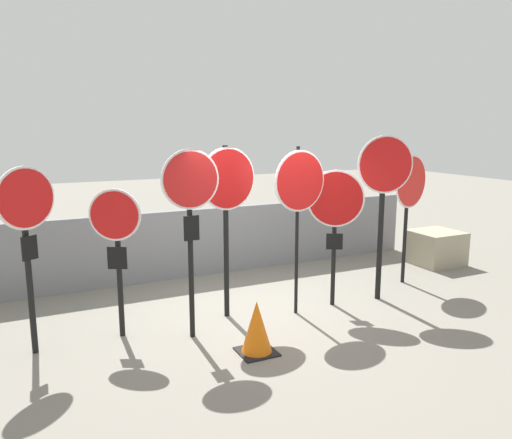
{
  "coord_description": "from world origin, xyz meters",
  "views": [
    {
      "loc": [
        -3.16,
        -6.42,
        2.81
      ],
      "look_at": [
        -0.09,
        0.0,
        1.47
      ],
      "focal_mm": 35.0,
      "sensor_mm": 36.0,
      "label": 1
    }
  ],
  "objects_px": {
    "stop_sign_1": "(116,234)",
    "storage_crate": "(435,247)",
    "stop_sign_5": "(335,209)",
    "stop_sign_0": "(27,222)",
    "stop_sign_6": "(384,185)",
    "stop_sign_7": "(410,190)",
    "stop_sign_2": "(191,203)",
    "stop_sign_3": "(227,195)",
    "traffic_cone_0": "(257,327)",
    "stop_sign_4": "(300,189)"
  },
  "relations": [
    {
      "from": "stop_sign_1",
      "to": "storage_crate",
      "type": "height_order",
      "value": "stop_sign_1"
    },
    {
      "from": "stop_sign_5",
      "to": "stop_sign_0",
      "type": "bearing_deg",
      "value": -153.38
    },
    {
      "from": "stop_sign_0",
      "to": "stop_sign_6",
      "type": "bearing_deg",
      "value": -33.93
    },
    {
      "from": "stop_sign_7",
      "to": "stop_sign_2",
      "type": "bearing_deg",
      "value": 172.08
    },
    {
      "from": "stop_sign_2",
      "to": "stop_sign_3",
      "type": "distance_m",
      "value": 0.86
    },
    {
      "from": "traffic_cone_0",
      "to": "stop_sign_5",
      "type": "bearing_deg",
      "value": 28.53
    },
    {
      "from": "stop_sign_3",
      "to": "stop_sign_2",
      "type": "bearing_deg",
      "value": -154.22
    },
    {
      "from": "stop_sign_0",
      "to": "traffic_cone_0",
      "type": "relative_size",
      "value": 3.46
    },
    {
      "from": "stop_sign_0",
      "to": "stop_sign_5",
      "type": "bearing_deg",
      "value": -33.4
    },
    {
      "from": "stop_sign_1",
      "to": "stop_sign_2",
      "type": "height_order",
      "value": "stop_sign_2"
    },
    {
      "from": "stop_sign_5",
      "to": "stop_sign_6",
      "type": "relative_size",
      "value": 0.81
    },
    {
      "from": "stop_sign_5",
      "to": "storage_crate",
      "type": "relative_size",
      "value": 2.27
    },
    {
      "from": "storage_crate",
      "to": "stop_sign_6",
      "type": "bearing_deg",
      "value": -153.25
    },
    {
      "from": "stop_sign_0",
      "to": "stop_sign_2",
      "type": "bearing_deg",
      "value": -42.58
    },
    {
      "from": "storage_crate",
      "to": "stop_sign_7",
      "type": "bearing_deg",
      "value": -153.05
    },
    {
      "from": "stop_sign_3",
      "to": "storage_crate",
      "type": "xyz_separation_m",
      "value": [
        4.97,
        0.88,
        -1.49
      ]
    },
    {
      "from": "stop_sign_4",
      "to": "stop_sign_7",
      "type": "relative_size",
      "value": 1.09
    },
    {
      "from": "stop_sign_4",
      "to": "stop_sign_6",
      "type": "height_order",
      "value": "stop_sign_6"
    },
    {
      "from": "stop_sign_2",
      "to": "traffic_cone_0",
      "type": "distance_m",
      "value": 1.78
    },
    {
      "from": "stop_sign_7",
      "to": "stop_sign_0",
      "type": "bearing_deg",
      "value": 165.81
    },
    {
      "from": "stop_sign_7",
      "to": "stop_sign_6",
      "type": "bearing_deg",
      "value": -169.91
    },
    {
      "from": "stop_sign_6",
      "to": "stop_sign_7",
      "type": "xyz_separation_m",
      "value": [
        1.01,
        0.5,
        -0.18
      ]
    },
    {
      "from": "stop_sign_6",
      "to": "storage_crate",
      "type": "distance_m",
      "value": 3.16
    },
    {
      "from": "stop_sign_2",
      "to": "storage_crate",
      "type": "height_order",
      "value": "stop_sign_2"
    },
    {
      "from": "stop_sign_0",
      "to": "stop_sign_4",
      "type": "xyz_separation_m",
      "value": [
        3.62,
        -0.25,
        0.22
      ]
    },
    {
      "from": "stop_sign_0",
      "to": "stop_sign_6",
      "type": "height_order",
      "value": "stop_sign_6"
    },
    {
      "from": "stop_sign_1",
      "to": "storage_crate",
      "type": "relative_size",
      "value": 2.13
    },
    {
      "from": "stop_sign_3",
      "to": "stop_sign_4",
      "type": "relative_size",
      "value": 1.01
    },
    {
      "from": "stop_sign_0",
      "to": "stop_sign_3",
      "type": "distance_m",
      "value": 2.63
    },
    {
      "from": "stop_sign_0",
      "to": "stop_sign_2",
      "type": "distance_m",
      "value": 1.96
    },
    {
      "from": "stop_sign_2",
      "to": "storage_crate",
      "type": "distance_m",
      "value": 6.04
    },
    {
      "from": "stop_sign_0",
      "to": "storage_crate",
      "type": "distance_m",
      "value": 7.78
    },
    {
      "from": "stop_sign_4",
      "to": "storage_crate",
      "type": "distance_m",
      "value": 4.45
    },
    {
      "from": "stop_sign_4",
      "to": "stop_sign_6",
      "type": "distance_m",
      "value": 1.52
    },
    {
      "from": "stop_sign_7",
      "to": "stop_sign_1",
      "type": "bearing_deg",
      "value": 165.69
    },
    {
      "from": "stop_sign_4",
      "to": "storage_crate",
      "type": "bearing_deg",
      "value": 8.82
    },
    {
      "from": "stop_sign_5",
      "to": "storage_crate",
      "type": "bearing_deg",
      "value": 48.31
    },
    {
      "from": "storage_crate",
      "to": "stop_sign_4",
      "type": "bearing_deg",
      "value": -162.99
    },
    {
      "from": "stop_sign_5",
      "to": "traffic_cone_0",
      "type": "relative_size",
      "value": 3.18
    },
    {
      "from": "stop_sign_0",
      "to": "stop_sign_3",
      "type": "relative_size",
      "value": 0.93
    },
    {
      "from": "stop_sign_0",
      "to": "stop_sign_3",
      "type": "height_order",
      "value": "stop_sign_3"
    },
    {
      "from": "stop_sign_3",
      "to": "stop_sign_4",
      "type": "height_order",
      "value": "stop_sign_3"
    },
    {
      "from": "stop_sign_5",
      "to": "traffic_cone_0",
      "type": "distance_m",
      "value": 2.39
    },
    {
      "from": "stop_sign_2",
      "to": "stop_sign_7",
      "type": "bearing_deg",
      "value": 6.79
    },
    {
      "from": "stop_sign_0",
      "to": "storage_crate",
      "type": "relative_size",
      "value": 2.47
    },
    {
      "from": "stop_sign_4",
      "to": "stop_sign_7",
      "type": "bearing_deg",
      "value": 2.54
    },
    {
      "from": "traffic_cone_0",
      "to": "storage_crate",
      "type": "relative_size",
      "value": 0.71
    },
    {
      "from": "stop_sign_4",
      "to": "stop_sign_5",
      "type": "relative_size",
      "value": 1.17
    },
    {
      "from": "stop_sign_1",
      "to": "stop_sign_5",
      "type": "relative_size",
      "value": 0.94
    },
    {
      "from": "stop_sign_6",
      "to": "storage_crate",
      "type": "bearing_deg",
      "value": 42.96
    }
  ]
}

